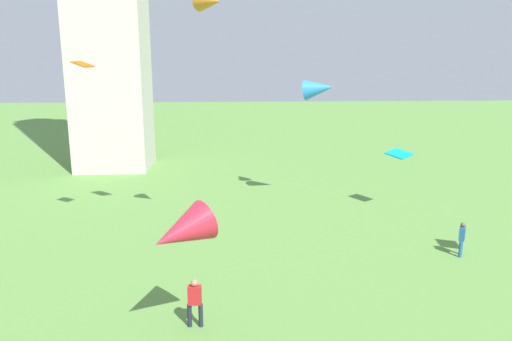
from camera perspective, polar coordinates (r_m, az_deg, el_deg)
The scene contains 7 objects.
person_3 at distance 24.77m, azimuth 23.42°, elevation -7.31°, with size 0.44×0.50×1.67m.
person_4 at distance 17.12m, azimuth -7.34°, elevation -15.12°, with size 0.55×0.29×1.76m.
kite_flying_1 at distance 30.23m, azimuth 7.56°, elevation 9.70°, with size 2.33×2.00×1.52m.
kite_flying_2 at distance 30.75m, azimuth 16.74°, elevation 1.94°, with size 1.58×1.74×0.46m.
kite_flying_4 at distance 26.06m, azimuth -20.05°, elevation 11.88°, with size 1.18×1.06×0.36m.
kite_flying_5 at distance 15.03m, azimuth -8.95°, elevation -7.24°, with size 2.49×2.35×1.70m.
kite_flying_7 at distance 23.34m, azimuth -5.56°, elevation 19.51°, with size 1.68×1.67×1.07m.
Camera 1 is at (0.41, 0.71, 8.91)m, focal length 33.42 mm.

